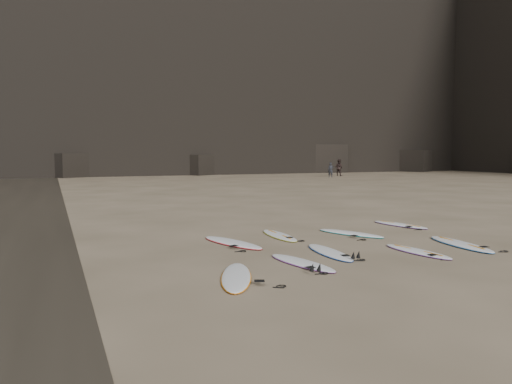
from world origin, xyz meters
TOP-DOWN VIEW (x-y plane):
  - ground at (0.00, 0.00)m, footprint 240.00×240.00m
  - headland at (23.84, 48.78)m, footprint 170.00×101.00m
  - surfboard_0 at (-4.10, -1.26)m, footprint 1.45×2.53m
  - surfboard_1 at (-2.22, -0.60)m, footprint 0.97×2.35m
  - surfboard_2 at (-1.00, 0.21)m, footprint 0.77×2.39m
  - surfboard_3 at (1.18, -0.56)m, footprint 0.74×2.26m
  - surfboard_4 at (2.99, -0.22)m, footprint 1.00×2.70m
  - surfboard_5 at (-2.86, 2.45)m, footprint 1.35×2.65m
  - surfboard_6 at (-1.09, 3.07)m, footprint 0.66×2.36m
  - surfboard_7 at (1.18, 2.57)m, footprint 1.48×2.41m
  - surfboard_8 at (3.86, 3.51)m, footprint 1.04×2.38m
  - person_a at (19.22, 33.99)m, footprint 0.67×0.64m
  - person_b at (21.66, 36.34)m, footprint 1.05×1.12m

SIDE VIEW (x-z plane):
  - ground at x=0.00m, z-range 0.00..0.00m
  - surfboard_3 at x=1.18m, z-range 0.00..0.08m
  - surfboard_1 at x=-2.22m, z-range 0.00..0.08m
  - surfboard_8 at x=3.86m, z-range 0.00..0.08m
  - surfboard_6 at x=-1.09m, z-range 0.00..0.08m
  - surfboard_2 at x=-1.00m, z-range 0.00..0.08m
  - surfboard_7 at x=1.18m, z-range 0.00..0.09m
  - surfboard_0 at x=-4.10m, z-range 0.00..0.09m
  - surfboard_5 at x=-2.86m, z-range 0.00..0.09m
  - surfboard_4 at x=2.99m, z-range 0.00..0.09m
  - person_a at x=19.22m, z-range 0.00..1.55m
  - person_b at x=21.66m, z-range 0.00..1.84m
  - headland at x=23.84m, z-range -10.71..52.76m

